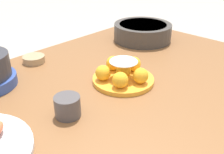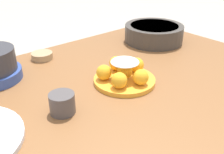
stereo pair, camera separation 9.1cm
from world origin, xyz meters
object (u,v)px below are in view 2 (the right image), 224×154
(sauce_bowl, at_px, (42,56))
(cake_plate, at_px, (124,74))
(serving_bowl, at_px, (154,33))
(cup_near, at_px, (62,103))
(dining_table, at_px, (100,112))

(sauce_bowl, bearing_deg, cake_plate, -71.52)
(serving_bowl, distance_m, cup_near, 0.73)
(sauce_bowl, bearing_deg, cup_near, -108.86)
(dining_table, distance_m, serving_bowl, 0.59)
(dining_table, distance_m, sauce_bowl, 0.40)
(cake_plate, relative_size, sauce_bowl, 2.44)
(serving_bowl, xyz_separation_m, cup_near, (-0.68, -0.25, -0.01))
(dining_table, height_order, cake_plate, cake_plate)
(serving_bowl, relative_size, sauce_bowl, 3.18)
(dining_table, xyz_separation_m, serving_bowl, (0.53, 0.23, 0.13))
(dining_table, bearing_deg, cup_near, -172.59)
(serving_bowl, relative_size, cup_near, 3.80)
(cake_plate, xyz_separation_m, serving_bowl, (0.41, 0.22, 0.01))
(cake_plate, xyz_separation_m, cup_near, (-0.27, -0.02, -0.00))
(serving_bowl, bearing_deg, cake_plate, -151.45)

